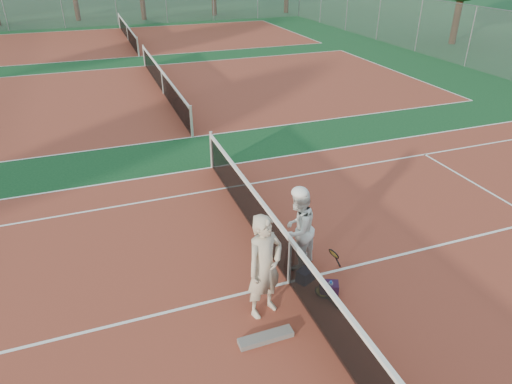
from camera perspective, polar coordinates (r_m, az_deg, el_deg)
ground at (r=8.92m, az=4.11°, el=-11.21°), size 130.00×130.00×0.00m
court_main at (r=8.92m, az=4.11°, el=-11.20°), size 23.77×10.97×0.01m
court_far_a at (r=20.73m, az=-11.48°, el=11.98°), size 23.77×10.97×0.01m
court_far_b at (r=33.82m, az=-15.67°, el=17.80°), size 23.77×10.97×0.01m
net_main at (r=8.61m, az=4.23°, el=-8.60°), size 0.10×10.98×1.02m
net_far_a at (r=20.59m, az=-11.62°, el=13.33°), size 0.10×10.98×1.02m
net_far_b at (r=33.74m, az=-15.78°, el=18.64°), size 0.10×10.98×1.02m
fence_back at (r=40.54m, az=-17.12°, el=21.39°), size 32.00×0.06×3.00m
player_a at (r=7.70m, az=1.08°, el=-9.31°), size 0.83×0.68×1.95m
player_b at (r=8.88m, az=5.26°, el=-4.65°), size 1.05×0.99×1.70m
racket_red at (r=8.17m, az=0.13°, el=-12.84°), size 0.32×0.31×0.59m
racket_black_held at (r=9.14m, az=9.63°, el=-8.39°), size 0.39×0.36×0.54m
racket_spare at (r=8.65m, az=8.21°, el=-12.43°), size 0.42×0.65×0.13m
sports_bag_navy at (r=8.91m, az=6.21°, el=-10.31°), size 0.40×0.35×0.26m
sports_bag_purple at (r=8.65m, az=9.09°, el=-11.88°), size 0.40×0.35×0.27m
net_cover_canvas at (r=7.81m, az=1.24°, el=-17.74°), size 0.93×0.22×0.10m
water_bottle at (r=8.63m, az=9.27°, el=-11.91°), size 0.09×0.09×0.30m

